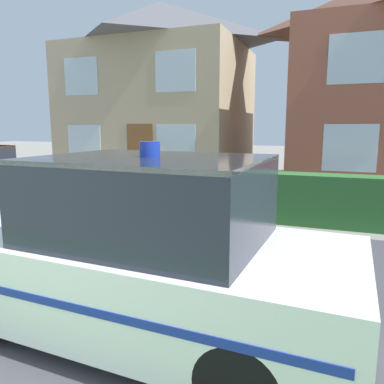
# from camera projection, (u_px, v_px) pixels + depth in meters

# --- Properties ---
(road_strip) EXTENTS (28.00, 5.41, 0.01)m
(road_strip) POSITION_uv_depth(u_px,v_px,m) (148.00, 270.00, 5.30)
(road_strip) COLOR #424247
(road_strip) RESTS_ON ground
(garden_hedge) EXTENTS (9.19, 0.64, 1.05)m
(garden_hedge) POSITION_uv_depth(u_px,v_px,m) (246.00, 195.00, 8.21)
(garden_hedge) COLOR #2D662D
(garden_hedge) RESTS_ON ground
(police_car) EXTENTS (4.25, 1.93, 1.86)m
(police_car) POSITION_uv_depth(u_px,v_px,m) (139.00, 253.00, 3.60)
(police_car) COLOR black
(police_car) RESTS_ON road_strip
(house_left) EXTENTS (6.99, 5.72, 6.86)m
(house_left) POSITION_uv_depth(u_px,v_px,m) (161.00, 90.00, 15.26)
(house_left) COLOR tan
(house_left) RESTS_ON ground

